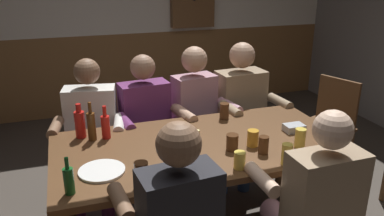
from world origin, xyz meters
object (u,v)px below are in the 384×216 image
(pint_glass_2, at_px, (224,111))
(pint_glass_4, at_px, (300,138))
(table_candle, at_px, (197,136))
(plate_0, at_px, (102,171))
(person_0, at_px, (91,128))
(pint_glass_5, at_px, (253,138))
(chair_empty_near_right, at_px, (328,124))
(pint_glass_7, at_px, (287,154))
(bottle_2, at_px, (80,123))
(pint_glass_1, at_px, (141,175))
(person_1, at_px, (148,121))
(bottle_1, at_px, (106,126))
(bottle_0, at_px, (69,180))
(pint_glass_6, at_px, (240,160))
(person_2, at_px, (198,112))
(condiment_caddy, at_px, (294,128))
(dining_table, at_px, (201,156))
(pint_glass_0, at_px, (232,142))
(pint_glass_3, at_px, (264,145))
(bottle_3, at_px, (91,126))
(person_5, at_px, (313,201))
(person_3, at_px, (243,105))

(pint_glass_2, relative_size, pint_glass_4, 0.98)
(table_candle, distance_m, plate_0, 0.69)
(person_0, xyz_separation_m, pint_glass_4, (1.25, -0.95, 0.15))
(pint_glass_5, bearing_deg, chair_empty_near_right, 31.36)
(pint_glass_7, bearing_deg, pint_glass_5, 104.54)
(bottle_2, relative_size, pint_glass_1, 1.68)
(chair_empty_near_right, relative_size, pint_glass_1, 6.14)
(person_1, height_order, plate_0, person_1)
(bottle_1, distance_m, pint_glass_7, 1.20)
(bottle_1, xyz_separation_m, pint_glass_7, (0.96, -0.71, -0.02))
(bottle_0, xyz_separation_m, pint_glass_6, (0.94, -0.03, -0.03))
(chair_empty_near_right, bearing_deg, pint_glass_1, 95.53)
(person_0, relative_size, pint_glass_2, 9.47)
(person_2, xyz_separation_m, condiment_caddy, (0.46, -0.73, 0.09))
(dining_table, distance_m, pint_glass_2, 0.50)
(pint_glass_0, height_order, pint_glass_3, pint_glass_3)
(plate_0, distance_m, pint_glass_6, 0.79)
(pint_glass_2, bearing_deg, bottle_0, -148.38)
(bottle_3, bearing_deg, pint_glass_3, -28.34)
(bottle_0, height_order, bottle_1, bottle_1)
(table_candle, height_order, bottle_3, bottle_3)
(person_5, relative_size, bottle_0, 5.83)
(dining_table, height_order, bottle_1, bottle_1)
(person_2, distance_m, bottle_3, 1.01)
(person_2, relative_size, person_5, 1.01)
(condiment_caddy, xyz_separation_m, pint_glass_6, (-0.59, -0.37, 0.03))
(chair_empty_near_right, height_order, plate_0, chair_empty_near_right)
(person_2, xyz_separation_m, bottle_3, (-0.90, -0.43, 0.17))
(dining_table, bearing_deg, pint_glass_3, -38.29)
(person_1, height_order, person_2, person_2)
(pint_glass_0, bearing_deg, dining_table, 135.20)
(pint_glass_0, height_order, pint_glass_4, pint_glass_4)
(chair_empty_near_right, relative_size, bottle_3, 3.27)
(table_candle, distance_m, bottle_0, 0.92)
(person_5, height_order, pint_glass_0, person_5)
(pint_glass_0, relative_size, pint_glass_1, 0.75)
(person_1, bearing_deg, person_3, 174.26)
(table_candle, height_order, pint_glass_1, pint_glass_1)
(pint_glass_5, bearing_deg, person_1, 121.14)
(dining_table, xyz_separation_m, person_0, (-0.66, 0.71, 0.00))
(person_1, relative_size, bottle_3, 4.38)
(pint_glass_0, xyz_separation_m, pint_glass_5, (0.15, 0.02, 0.00))
(person_5, height_order, pint_glass_6, person_5)
(person_2, relative_size, bottle_0, 5.89)
(pint_glass_0, bearing_deg, pint_glass_5, 6.22)
(person_0, height_order, pint_glass_4, person_0)
(person_3, xyz_separation_m, pint_glass_3, (-0.33, -0.98, 0.11))
(pint_glass_7, bearing_deg, pint_glass_4, 41.13)
(chair_empty_near_right, distance_m, pint_glass_2, 1.16)
(condiment_caddy, xyz_separation_m, pint_glass_2, (-0.38, 0.37, 0.04))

